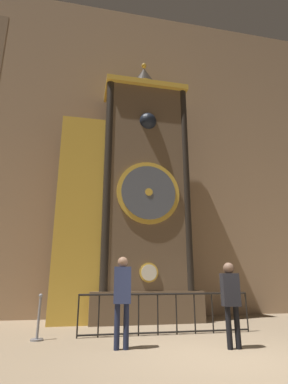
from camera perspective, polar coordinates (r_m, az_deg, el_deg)
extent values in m
plane|color=#847056|center=(5.99, 16.01, -28.21)|extent=(28.00, 28.00, 0.00)
cube|color=#997A5B|center=(12.76, 1.02, 8.76)|extent=(24.00, 0.30, 13.37)
cube|color=brown|center=(10.30, 0.00, -20.84)|extent=(3.54, 1.61, 0.94)
cube|color=brown|center=(10.79, 0.00, 1.87)|extent=(2.84, 1.40, 7.43)
cube|color=gold|center=(12.31, 0.11, 18.23)|extent=(3.06, 1.54, 0.20)
cylinder|color=gold|center=(9.55, 0.93, -15.10)|extent=(0.59, 0.05, 0.59)
cylinder|color=silver|center=(9.52, 0.97, -15.09)|extent=(0.48, 0.03, 0.48)
cylinder|color=gold|center=(9.94, 0.86, -0.11)|extent=(2.13, 0.07, 2.13)
cylinder|color=#4C515B|center=(9.90, 0.92, -0.04)|extent=(1.83, 0.04, 1.83)
cylinder|color=gold|center=(9.88, 0.94, -0.01)|extent=(0.26, 0.03, 0.26)
cube|color=#3A2D21|center=(11.43, 0.22, 12.16)|extent=(0.78, 0.42, 0.78)
sphere|color=black|center=(11.05, 0.71, 13.23)|extent=(0.62, 0.62, 0.62)
cylinder|color=black|center=(10.03, -6.93, 3.42)|extent=(0.27, 0.27, 7.43)
cylinder|color=black|center=(10.58, 7.94, 2.40)|extent=(0.27, 0.27, 7.43)
cylinder|color=gold|center=(12.54, 0.00, 18.91)|extent=(1.03, 1.03, 0.30)
cone|color=black|center=(12.88, 0.00, 21.01)|extent=(0.98, 0.98, 0.85)
sphere|color=gold|center=(13.22, 0.00, 22.89)|extent=(0.20, 0.20, 0.20)
cube|color=brown|center=(10.30, -12.12, -4.48)|extent=(1.45, 1.19, 6.66)
cube|color=gold|center=(9.70, -12.11, -3.77)|extent=(1.52, 0.06, 6.66)
cylinder|color=black|center=(7.65, -12.48, -22.04)|extent=(0.04, 0.04, 0.96)
cylinder|color=black|center=(7.66, -8.64, -22.21)|extent=(0.04, 0.04, 0.96)
cylinder|color=black|center=(7.71, -4.81, -22.28)|extent=(0.04, 0.04, 0.96)
cylinder|color=black|center=(7.78, -1.05, -22.28)|extent=(0.04, 0.04, 0.96)
cylinder|color=black|center=(7.89, 2.63, -22.18)|extent=(0.04, 0.04, 0.96)
cylinder|color=black|center=(8.02, 6.20, -22.01)|extent=(0.04, 0.04, 0.96)
cylinder|color=black|center=(8.17, 9.63, -21.78)|extent=(0.04, 0.04, 0.96)
cylinder|color=black|center=(8.35, 12.91, -21.48)|extent=(0.04, 0.04, 0.96)
cylinder|color=black|center=(8.56, 16.03, -21.14)|extent=(0.04, 0.04, 0.96)
cylinder|color=black|center=(8.78, 18.98, -20.77)|extent=(0.04, 0.04, 0.96)
cylinder|color=black|center=(7.91, 4.36, -18.80)|extent=(4.29, 0.05, 0.05)
cylinder|color=black|center=(8.00, 4.50, -25.09)|extent=(4.29, 0.04, 0.04)
cylinder|color=#1B213A|center=(6.38, -5.18, -24.15)|extent=(0.11, 0.11, 0.83)
cylinder|color=#1B213A|center=(6.40, -3.42, -24.15)|extent=(0.11, 0.11, 0.83)
cube|color=navy|center=(6.33, -4.15, -17.24)|extent=(0.36, 0.26, 0.71)
sphere|color=#8C664C|center=(6.33, -4.06, -13.17)|extent=(0.21, 0.21, 0.21)
cylinder|color=black|center=(6.62, 15.85, -23.59)|extent=(0.11, 0.11, 0.77)
cylinder|color=black|center=(6.70, 17.34, -23.38)|extent=(0.11, 0.11, 0.77)
cube|color=black|center=(6.60, 16.09, -17.42)|extent=(0.36, 0.26, 0.64)
sphere|color=brown|center=(6.60, 15.80, -13.79)|extent=(0.22, 0.22, 0.22)
cylinder|color=gray|center=(7.68, -19.75, -24.96)|extent=(0.28, 0.28, 0.04)
cylinder|color=gray|center=(7.62, -19.42, -21.78)|extent=(0.06, 0.06, 0.90)
sphere|color=gray|center=(7.58, -19.07, -18.16)|extent=(0.09, 0.09, 0.09)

